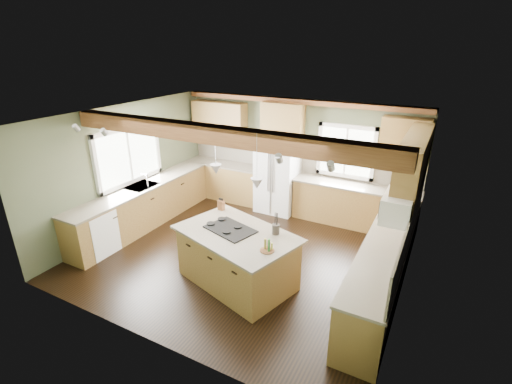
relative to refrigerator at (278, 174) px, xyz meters
The scene contains 37 objects.
floor 2.32m from the refrigerator, 81.95° to the right, with size 5.60×5.60×0.00m, color black.
ceiling 2.73m from the refrigerator, 81.95° to the right, with size 5.60×5.60×0.00m, color silver.
wall_back 0.63m from the refrigerator, 51.71° to the left, with size 5.60×5.60×0.00m, color #49543C.
wall_left 3.30m from the refrigerator, 139.70° to the right, with size 5.00×5.00×0.00m, color #49543C.
wall_right 3.78m from the refrigerator, 34.37° to the right, with size 5.00×5.00×0.00m, color #49543C.
ceiling_beam 3.33m from the refrigerator, 84.13° to the right, with size 5.55×0.26×0.26m, color #542C18.
soffit_trim 1.69m from the refrigerator, 43.03° to the left, with size 5.55×0.20×0.10m, color #542C18.
backsplash_back 0.57m from the refrigerator, 50.58° to the left, with size 5.58×0.03×0.58m, color brown.
backsplash_right 3.73m from the refrigerator, 33.86° to the right, with size 0.03×3.70×0.58m, color brown.
base_cab_back_left 1.56m from the refrigerator, behind, with size 2.02×0.60×0.88m, color brown.
counter_back_left 1.49m from the refrigerator, behind, with size 2.06×0.64×0.04m, color #4F463A.
base_cab_back_right 1.85m from the refrigerator, ahead, with size 2.62×0.60×0.88m, color brown.
counter_back_right 1.79m from the refrigerator, ahead, with size 2.66×0.64×0.04m, color #4F463A.
base_cab_left 3.06m from the refrigerator, 136.74° to the right, with size 0.60×3.70×0.88m, color brown.
counter_left 3.02m from the refrigerator, 136.74° to the right, with size 0.64×3.74×0.04m, color #4F463A.
base_cab_right 3.51m from the refrigerator, 36.47° to the right, with size 0.60×3.70×0.88m, color brown.
counter_right 3.48m from the refrigerator, 36.47° to the right, with size 0.64×3.74×0.04m, color #4F463A.
upper_cab_back_left 2.00m from the refrigerator, behind, with size 1.40×0.35×0.90m, color brown.
upper_cab_over_fridge 1.27m from the refrigerator, 90.00° to the left, with size 0.96×0.35×0.70m, color brown.
upper_cab_right 3.34m from the refrigerator, 22.64° to the right, with size 0.35×2.20×0.90m, color brown.
upper_cab_back_corner 2.81m from the refrigerator, ahead, with size 0.90×0.35×0.90m, color brown.
window_left 3.30m from the refrigerator, 140.15° to the right, with size 0.04×1.60×1.05m, color white.
window_back 1.63m from the refrigerator, 13.94° to the left, with size 1.10×0.04×1.00m, color white.
sink 3.02m from the refrigerator, 136.74° to the right, with size 0.50×0.65×0.03m, color #262628.
faucet 2.90m from the refrigerator, 134.30° to the right, with size 0.02×0.02×0.28m, color #B2B2B7.
dishwasher 4.05m from the refrigerator, 123.02° to the right, with size 0.60×0.60×0.84m, color white.
oven 4.40m from the refrigerator, 50.38° to the right, with size 0.60×0.72×0.84m, color white.
microwave 3.66m from the refrigerator, 37.00° to the right, with size 0.40×0.70×0.38m, color white.
pendant_left 2.97m from the refrigerator, 85.90° to the right, with size 0.18×0.18×0.16m, color #B2B2B7.
pendant_right 3.37m from the refrigerator, 70.79° to the right, with size 0.18×0.18×0.16m, color #B2B2B7.
refrigerator is the anchor object (origin of this frame).
island 3.02m from the refrigerator, 77.80° to the right, with size 1.80×1.10×0.88m, color brown.
island_top 2.99m from the refrigerator, 77.80° to the right, with size 1.92×1.22×0.04m, color #4F463A.
cooktop 2.92m from the refrigerator, 80.39° to the right, with size 0.78×0.52×0.02m, color black.
knife_block 2.30m from the refrigerator, 91.45° to the right, with size 0.11×0.08×0.18m, color brown.
utensil_crock 2.91m from the refrigerator, 65.78° to the right, with size 0.12×0.12×0.16m, color #39302E.
bottle_tray 3.44m from the refrigerator, 67.73° to the right, with size 0.22×0.22×0.20m, color brown, non-canonical shape.
Camera 1 is at (3.05, -5.26, 3.74)m, focal length 26.00 mm.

